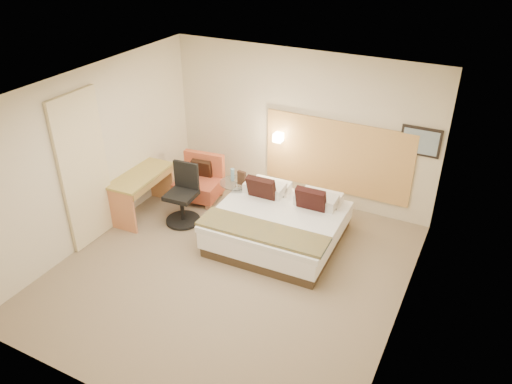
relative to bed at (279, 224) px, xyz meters
The scene contains 19 objects.
floor 1.11m from the bed, 106.30° to the right, with size 4.80×5.00×0.02m, color #7D6B54.
ceiling 2.63m from the bed, 106.30° to the right, with size 4.80×5.00×0.02m, color white.
wall_back 1.84m from the bed, 101.32° to the left, with size 4.80×0.02×2.70m, color beige.
wall_front 3.69m from the bed, 94.83° to the right, with size 4.80×0.02×2.70m, color beige.
wall_left 3.08m from the bed, 159.36° to the right, with size 0.02×5.00×2.70m, color beige.
wall_right 2.57m from the bed, 25.78° to the right, with size 0.02×5.00×2.70m, color beige.
headboard_panel 1.64m from the bed, 74.51° to the left, with size 2.60×0.04×1.30m, color tan.
art_frame 2.55m from the bed, 40.30° to the left, with size 0.62×0.03×0.47m, color black.
art_canvas 2.54m from the bed, 39.91° to the left, with size 0.54×0.01×0.39m, color #778FA4.
lamp_arm 1.76m from the bed, 114.84° to the left, with size 0.02×0.02×0.12m, color white.
lamp_shade 1.71m from the bed, 115.81° to the left, with size 0.15×0.15×0.15m, color #F3E2BD.
curtain 3.08m from the bed, 154.47° to the right, with size 0.06×0.90×2.42m, color beige.
bottle_a 1.24m from the bed, 157.40° to the left, with size 0.07×0.07×0.22m, color #80AEC6.
menu_folder 1.05m from the bed, 155.64° to the left, with size 0.14×0.06×0.24m, color #382216.
bed is the anchor object (origin of this frame).
lounge_chair 1.95m from the bed, 161.98° to the left, with size 0.84×0.76×0.81m.
side_table 1.08m from the bed, 157.18° to the left, with size 0.59×0.59×0.61m.
desk 2.45m from the bed, behind, with size 0.63×1.26×0.77m.
desk_chair 1.69m from the bed, behind, with size 0.62×0.62×1.03m.
Camera 1 is at (2.97, -5.02, 4.65)m, focal length 35.00 mm.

